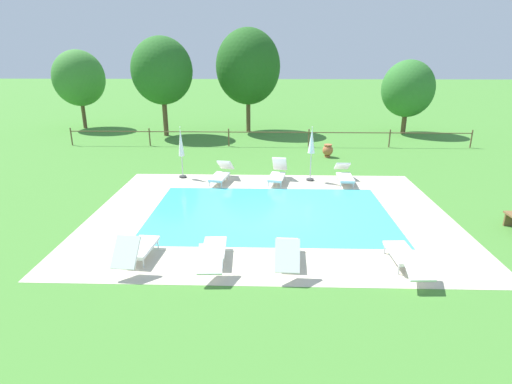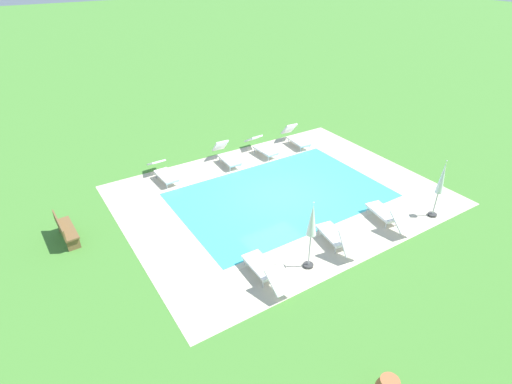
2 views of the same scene
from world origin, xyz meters
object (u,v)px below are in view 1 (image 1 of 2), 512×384
at_px(tree_east_mid, 79,78).
at_px(tree_west_mid, 162,71).
at_px(terracotta_urn_near_fence, 328,150).
at_px(sun_lounger_north_near_steps, 344,174).
at_px(patio_umbrella_closed_row_west, 312,144).
at_px(sun_lounger_south_far, 278,173).
at_px(sun_lounger_north_end, 406,257).
at_px(tree_far_west, 408,89).
at_px(sun_lounger_south_end, 137,249).
at_px(sun_lounger_north_mid, 213,252).
at_px(tree_centre, 248,67).
at_px(patio_umbrella_closed_row_mid_west, 181,146).
at_px(sun_lounger_north_far, 221,173).
at_px(sun_lounger_south_near_corner, 287,252).

bearing_deg(tree_east_mid, tree_west_mid, -22.20).
distance_m(terracotta_urn_near_fence, tree_west_mid, 12.17).
relative_size(sun_lounger_north_near_steps, terracotta_urn_near_fence, 3.01).
bearing_deg(patio_umbrella_closed_row_west, sun_lounger_south_far, -169.35).
relative_size(sun_lounger_north_end, tree_far_west, 0.43).
bearing_deg(sun_lounger_south_end, sun_lounger_south_far, 62.15).
relative_size(sun_lounger_north_mid, sun_lounger_north_end, 0.99).
relative_size(sun_lounger_south_end, tree_west_mid, 0.31).
bearing_deg(tree_centre, sun_lounger_south_far, -81.44).
bearing_deg(sun_lounger_north_end, sun_lounger_south_far, 112.68).
bearing_deg(patio_umbrella_closed_row_mid_west, sun_lounger_north_mid, -73.12).
xyz_separation_m(patio_umbrella_closed_row_west, terracotta_urn_near_fence, (1.34, 4.29, -1.24)).
relative_size(sun_lounger_north_far, sun_lounger_south_near_corner, 1.08).
bearing_deg(sun_lounger_north_end, sun_lounger_south_near_corner, 177.68).
xyz_separation_m(sun_lounger_north_far, tree_centre, (0.60, 12.08, 4.02)).
height_order(sun_lounger_north_near_steps, sun_lounger_north_end, sun_lounger_north_near_steps).
relative_size(sun_lounger_south_far, terracotta_urn_near_fence, 2.82).
xyz_separation_m(sun_lounger_south_near_corner, terracotta_urn_near_fence, (2.66, 11.83, -0.02)).
distance_m(sun_lounger_north_far, tree_centre, 12.74).
relative_size(sun_lounger_south_near_corner, terracotta_urn_near_fence, 2.81).
xyz_separation_m(sun_lounger_south_near_corner, patio_umbrella_closed_row_west, (1.32, 7.54, 1.22)).
distance_m(sun_lounger_south_far, terracotta_urn_near_fence, 5.33).
bearing_deg(sun_lounger_south_end, tree_far_west, 55.93).
distance_m(sun_lounger_north_near_steps, sun_lounger_south_near_corner, 7.79).
height_order(sun_lounger_north_near_steps, patio_umbrella_closed_row_west, patio_umbrella_closed_row_west).
height_order(sun_lounger_north_mid, sun_lounger_north_far, sun_lounger_north_far).
relative_size(sun_lounger_north_far, sun_lounger_south_end, 1.07).
height_order(sun_lounger_north_end, tree_far_west, tree_far_west).
height_order(sun_lounger_north_near_steps, tree_east_mid, tree_east_mid).
distance_m(sun_lounger_north_far, sun_lounger_south_far, 2.41).
xyz_separation_m(patio_umbrella_closed_row_mid_west, tree_west_mid, (-3.07, 9.78, 2.74)).
height_order(sun_lounger_north_far, sun_lounger_south_far, sun_lounger_south_far).
relative_size(tree_far_west, tree_centre, 0.71).
bearing_deg(tree_east_mid, tree_far_west, -3.65).
distance_m(sun_lounger_north_far, tree_east_mid, 17.77).
relative_size(sun_lounger_south_end, tree_far_west, 0.40).
xyz_separation_m(sun_lounger_north_near_steps, tree_centre, (-4.65, 12.02, 4.03)).
bearing_deg(terracotta_urn_near_fence, sun_lounger_south_near_corner, -102.67).
distance_m(sun_lounger_north_mid, sun_lounger_north_end, 4.91).
bearing_deg(terracotta_urn_near_fence, tree_east_mid, 153.04).
height_order(sun_lounger_south_far, terracotta_urn_near_fence, sun_lounger_south_far).
distance_m(sun_lounger_north_mid, tree_far_west, 21.88).
bearing_deg(tree_centre, sun_lounger_north_mid, -90.02).
height_order(sun_lounger_south_near_corner, terracotta_urn_near_fence, sun_lounger_south_near_corner).
bearing_deg(sun_lounger_south_far, sun_lounger_south_end, -117.85).
bearing_deg(tree_west_mid, sun_lounger_north_mid, -72.81).
bearing_deg(tree_far_west, sun_lounger_south_end, -124.07).
distance_m(sun_lounger_north_end, tree_east_mid, 26.84).
distance_m(sun_lounger_north_near_steps, tree_centre, 13.50).
bearing_deg(tree_far_west, tree_centre, 177.67).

